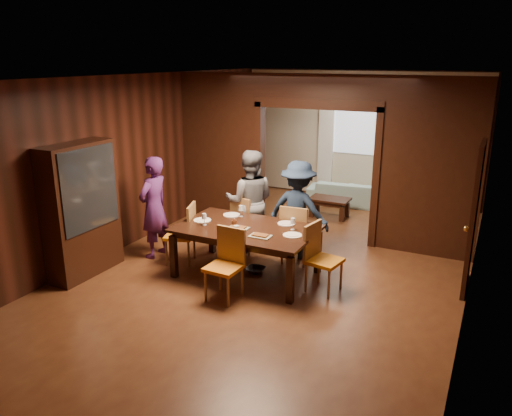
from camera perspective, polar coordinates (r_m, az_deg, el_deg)
The scene contains 32 objects.
floor at distance 7.93m, azimuth 2.56°, elevation -6.69°, with size 9.00×9.00×0.00m, color #542A17.
ceiling at distance 7.27m, azimuth 2.86°, elevation 14.73°, with size 5.50×9.00×0.02m, color silver.
room_walls at distance 9.18m, azimuth 7.47°, elevation 6.31°, with size 5.52×9.01×2.90m.
person_purple at distance 8.23m, azimuth -11.59°, elevation 0.06°, with size 0.61×0.40×1.67m, color #522264.
person_grey at distance 8.32m, azimuth -0.72°, elevation 0.79°, with size 0.84×0.65×1.72m, color slate.
person_navy at distance 8.08m, azimuth 4.84°, elevation -0.22°, with size 1.04×0.60×1.61m, color #18263D.
sofa at distance 11.29m, azimuth 10.56°, elevation 1.68°, with size 1.79×0.70×0.52m, color #9ACACA.
serving_bowl at distance 7.44m, azimuth -0.02°, elevation -1.74°, with size 0.30×0.30×0.07m, color black.
dining_table at distance 7.50m, azimuth -1.08°, elevation -4.95°, with size 2.03×1.26×0.76m, color black.
coffee_table at distance 10.36m, azimuth 8.39°, elevation 0.06°, with size 0.80×0.50×0.40m, color black.
chair_left at distance 8.01m, azimuth -8.70°, elevation -2.89°, with size 0.44×0.44×0.97m, color orange, non-canonical shape.
chair_right at distance 7.03m, azimuth 7.82°, elevation -5.76°, with size 0.44×0.44×0.97m, color orange, non-canonical shape.
chair_far_l at distance 8.42m, azimuth -0.85°, elevation -1.71°, with size 0.44×0.44×0.97m, color #E54615, non-canonical shape.
chair_far_r at distance 7.96m, azimuth 4.67°, elevation -2.90°, with size 0.44×0.44×0.97m, color orange, non-canonical shape.
chair_near at distance 6.76m, azimuth -3.72°, elevation -6.58°, with size 0.44×0.44×0.97m, color orange, non-canonical shape.
hutch at distance 7.80m, azimuth -19.32°, elevation -0.25°, with size 0.40×1.20×2.00m, color black.
door_right at distance 7.48m, azimuth 23.61°, elevation -1.06°, with size 0.06×0.90×2.10m, color black.
window_far at distance 11.57m, azimuth 11.70°, elevation 9.27°, with size 1.20×0.03×1.30m, color silver.
curtain_left at distance 11.81m, azimuth 7.98°, elevation 7.39°, with size 0.35×0.06×2.40m, color white.
curtain_right at distance 11.43m, azimuth 15.17°, elevation 6.66°, with size 0.35×0.06×2.40m, color white.
plate_left at distance 7.71m, azimuth -6.15°, elevation -1.40°, with size 0.27×0.27×0.01m, color white.
plate_far_l at distance 7.93m, azimuth -2.80°, elevation -0.79°, with size 0.27×0.27×0.01m, color white.
plate_far_r at distance 7.52m, azimuth 3.50°, elevation -1.79°, with size 0.27×0.27×0.01m, color silver.
plate_right at distance 7.05m, azimuth 4.18°, elevation -3.11°, with size 0.27×0.27×0.01m, color white.
plate_near at distance 7.09m, azimuth -2.52°, elevation -2.96°, with size 0.27×0.27×0.01m, color white.
platter_a at distance 7.31m, azimuth -2.04°, elevation -2.24°, with size 0.30×0.20×0.04m, color gray.
platter_b at distance 6.98m, azimuth 0.49°, elevation -3.17°, with size 0.30×0.20×0.04m, color gray.
wineglass_left at distance 7.48m, azimuth -5.94°, elevation -1.30°, with size 0.08×0.08×0.18m, color white, non-canonical shape.
wineglass_far at distance 7.83m, azimuth -1.73°, elevation -0.35°, with size 0.08×0.08×0.18m, color white, non-canonical shape.
wineglass_right at distance 7.25m, azimuth 4.24°, elevation -1.83°, with size 0.08×0.08×0.18m, color white, non-canonical shape.
tumbler at distance 7.03m, azimuth -2.26°, elevation -2.57°, with size 0.07×0.07×0.14m, color silver.
condiment_jar at distance 7.41m, azimuth -2.50°, elevation -1.68°, with size 0.08×0.08×0.11m, color #4E2612, non-canonical shape.
Camera 1 is at (2.90, -6.66, 3.18)m, focal length 35.00 mm.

